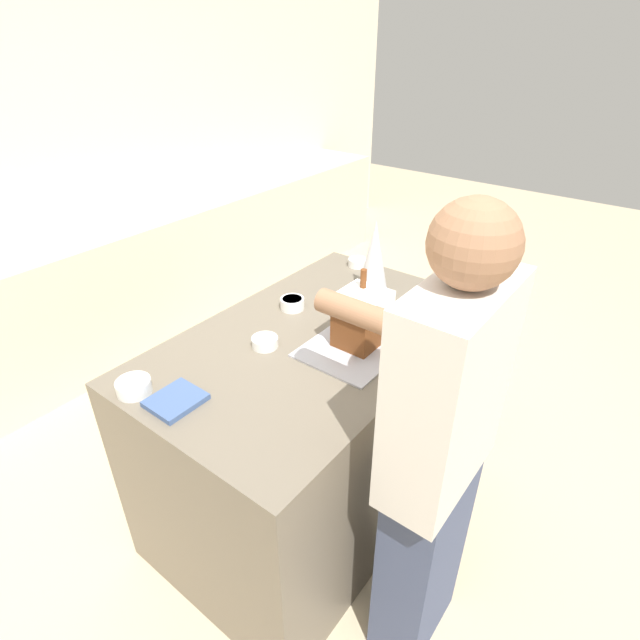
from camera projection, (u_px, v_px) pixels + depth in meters
ground_plane at (316, 495)px, 2.50m from camera, size 12.00×12.00×0.00m
wall_back at (19, 163)px, 3.03m from camera, size 8.00×0.05×2.60m
back_cabinet_block at (82, 302)px, 3.30m from camera, size 6.00×0.60×0.90m
kitchen_island at (316, 424)px, 2.25m from camera, size 1.48×0.90×0.95m
baking_tray at (359, 343)px, 1.96m from camera, size 0.47×0.33×0.01m
gingerbread_house at (361, 317)px, 1.90m from camera, size 0.20×0.18×0.29m
decorative_tree at (374, 258)px, 2.24m from camera, size 0.14×0.14×0.35m
candy_bowl_far_right at (134, 386)px, 1.69m from camera, size 0.12×0.12×0.05m
candy_bowl_behind_tray at (265, 342)px, 1.93m from camera, size 0.10×0.10×0.04m
candy_bowl_front_corner at (358, 262)px, 2.58m from camera, size 0.10×0.10×0.04m
candy_bowl_beside_tree at (292, 303)px, 2.19m from camera, size 0.11×0.11×0.05m
cookbook at (176, 400)px, 1.65m from camera, size 0.17×0.15×0.02m
person at (436, 461)px, 1.53m from camera, size 0.45×0.56×1.70m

